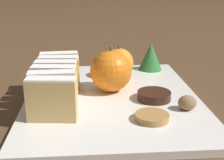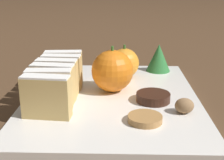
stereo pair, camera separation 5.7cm
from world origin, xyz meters
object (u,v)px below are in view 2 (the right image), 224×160
(orange_far, at_px, (114,71))
(walnut, at_px, (184,106))
(orange_near, at_px, (124,63))
(chocolate_cookie, at_px, (153,97))

(orange_far, xyz_separation_m, walnut, (0.11, -0.10, -0.03))
(orange_near, xyz_separation_m, walnut, (0.10, -0.18, -0.02))
(orange_near, bearing_deg, orange_far, -103.00)
(orange_far, xyz_separation_m, chocolate_cookie, (0.07, -0.05, -0.03))
(walnut, height_order, chocolate_cookie, walnut)
(walnut, bearing_deg, orange_far, 139.14)
(orange_near, height_order, chocolate_cookie, orange_near)
(chocolate_cookie, bearing_deg, walnut, -46.83)
(orange_far, bearing_deg, walnut, -40.86)
(orange_near, distance_m, chocolate_cookie, 0.15)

